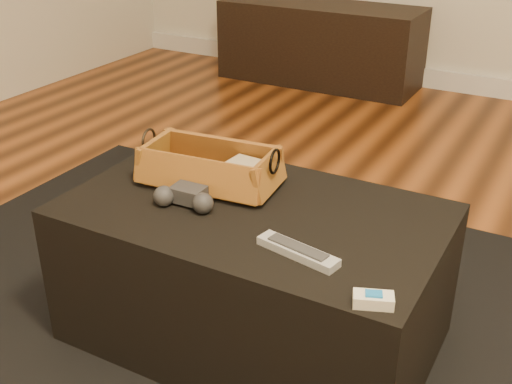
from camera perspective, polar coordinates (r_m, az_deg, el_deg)
The scene contains 11 objects.
floor at distance 1.87m, azimuth 2.11°, elevation -14.69°, with size 5.00×5.50×0.01m, color brown.
baseboard at distance 4.21m, azimuth 19.52°, elevation 8.90°, with size 5.00×0.04×0.12m, color white.
media_cabinet at distance 4.22m, azimuth 5.72°, elevation 12.98°, with size 1.26×0.45×0.50m, color black.
area_rug at distance 1.90m, azimuth -0.99°, elevation -13.45°, with size 2.60×2.00×0.01m, color black.
ottoman at distance 1.81m, azimuth -0.25°, elevation -7.30°, with size 1.00×0.60×0.42m, color black.
tv_remote at distance 1.82m, azimuth -4.86°, elevation 1.37°, with size 0.21×0.05×0.02m, color black.
cloth_bundle at distance 1.80m, azimuth -0.73°, elevation 1.81°, with size 0.11×0.07×0.06m, color tan.
wicker_basket at distance 1.81m, azimuth -4.11°, elevation 2.07°, with size 0.41×0.25×0.14m.
game_controller at distance 1.70m, azimuth -6.30°, elevation -0.48°, with size 0.18×0.10×0.06m.
silver_remote at distance 1.49m, azimuth 3.74°, elevation -5.26°, with size 0.22×0.09×0.02m.
cream_gadget at distance 1.35m, azimuth 10.39°, elevation -9.39°, with size 0.09×0.07×0.03m.
Camera 1 is at (0.62, -1.26, 1.23)m, focal length 45.00 mm.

